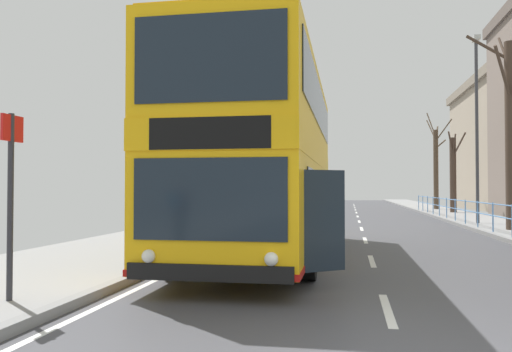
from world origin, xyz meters
The scene contains 7 objects.
double_decker_bus_main centered at (-2.49, 7.78, 2.34)m, with size 3.31×10.80×4.47m.
pedestrian_railing_far_kerb centered at (4.45, 16.74, 0.84)m, with size 0.05×34.80×1.03m.
bus_stop_sign_near centered at (-5.04, 1.62, 1.71)m, with size 0.08×0.44×2.54m.
street_lamp_far_side centered at (5.08, 19.47, 4.90)m, with size 0.28×0.60×8.28m.
bare_tree_far_00 centered at (5.38, 15.70, 3.78)m, with size 1.69×2.82×7.58m.
bare_tree_far_01 centered at (5.90, 35.56, 3.39)m, with size 1.43×3.29×7.35m.
bare_tree_far_02 centered at (6.09, 30.13, 2.67)m, with size 1.06×2.46×5.15m.
Camera 1 is at (-0.51, -4.71, 1.65)m, focal length 36.31 mm.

